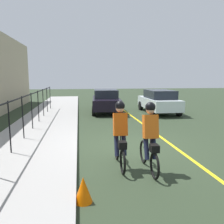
{
  "coord_description": "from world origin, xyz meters",
  "views": [
    {
      "loc": [
        -7.76,
        1.7,
        2.44
      ],
      "look_at": [
        1.52,
        0.34,
        1.0
      ],
      "focal_mm": 36.4,
      "sensor_mm": 36.0,
      "label": 1
    }
  ],
  "objects": [
    {
      "name": "parked_sedan_rear",
      "position": [
        8.03,
        -0.17,
        0.82
      ],
      "size": [
        4.52,
        2.17,
        1.58
      ],
      "rotation": [
        0.0,
        0.0,
        3.07
      ],
      "color": "black",
      "rests_on": "ground"
    },
    {
      "name": "ground_plane",
      "position": [
        0.0,
        0.0,
        0.0
      ],
      "size": [
        80.0,
        80.0,
        0.0
      ],
      "primitive_type": "plane",
      "color": "#2A3724"
    },
    {
      "name": "lane_line_centre",
      "position": [
        0.0,
        -1.6,
        0.0
      ],
      "size": [
        36.0,
        0.12,
        0.01
      ],
      "primitive_type": "cube",
      "color": "yellow",
      "rests_on": "ground"
    },
    {
      "name": "cyclist_lead",
      "position": [
        -1.93,
        0.63,
        0.91
      ],
      "size": [
        1.71,
        0.37,
        1.83
      ],
      "rotation": [
        0.0,
        0.0,
        -0.02
      ],
      "color": "black",
      "rests_on": "ground"
    },
    {
      "name": "iron_fence",
      "position": [
        1.0,
        3.8,
        1.32
      ],
      "size": [
        16.79,
        0.04,
        1.6
      ],
      "color": "black",
      "rests_on": "sidewalk"
    },
    {
      "name": "patrol_sedan",
      "position": [
        7.09,
        -3.71,
        0.82
      ],
      "size": [
        4.42,
        1.97,
        1.58
      ],
      "rotation": [
        0.0,
        0.0,
        -0.01
      ],
      "color": "white",
      "rests_on": "ground"
    },
    {
      "name": "sidewalk",
      "position": [
        0.0,
        3.4,
        0.07
      ],
      "size": [
        40.0,
        3.2,
        0.15
      ],
      "primitive_type": "cube",
      "color": "#9D9A98",
      "rests_on": "ground"
    },
    {
      "name": "traffic_cone_near",
      "position": [
        -3.55,
        1.66,
        0.26
      ],
      "size": [
        0.36,
        0.36,
        0.52
      ],
      "primitive_type": "cone",
      "color": "#EE5F02",
      "rests_on": "ground"
    },
    {
      "name": "cyclist_follow",
      "position": [
        -2.31,
        -0.08,
        0.91
      ],
      "size": [
        1.71,
        0.37,
        1.83
      ],
      "rotation": [
        0.0,
        0.0,
        -0.02
      ],
      "color": "black",
      "rests_on": "ground"
    }
  ]
}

